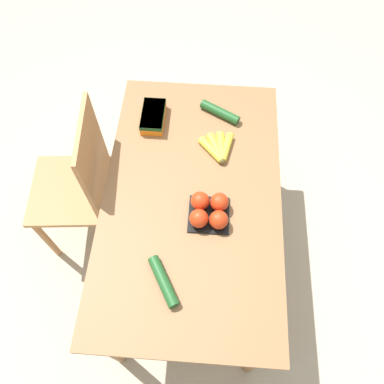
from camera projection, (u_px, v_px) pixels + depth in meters
The scene contains 8 objects.
ground_plane at pixel (192, 251), 2.30m from camera, with size 12.00×12.00×0.00m, color #B7A88E.
dining_table at pixel (192, 205), 1.75m from camera, with size 1.36×0.79×0.72m.
chair at pixel (80, 185), 1.94m from camera, with size 0.45×0.44×0.98m.
banana_bunch at pixel (219, 148), 1.77m from camera, with size 0.17×0.17×0.04m.
tomato_pack at pixel (209, 211), 1.58m from camera, with size 0.18×0.18×0.09m.
carrot_bag at pixel (153, 116), 1.84m from camera, with size 0.20×0.11×0.06m.
cucumber_near at pixel (163, 281), 1.45m from camera, with size 0.20×0.14×0.05m.
cucumber_far at pixel (220, 112), 1.87m from camera, with size 0.14×0.20×0.05m.
Camera 1 is at (-0.79, -0.06, 2.19)m, focal length 35.00 mm.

